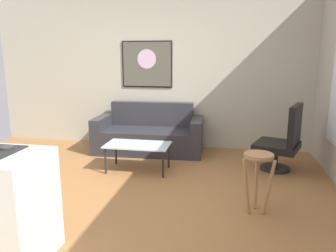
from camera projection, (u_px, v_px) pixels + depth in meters
ground at (123, 200)px, 3.83m from camera, size 6.40×6.40×0.04m
back_wall at (163, 70)px, 5.85m from camera, size 6.40×0.05×2.80m
couch at (149, 135)px, 5.68m from camera, size 1.88×0.89×0.83m
coffee_table at (138, 147)px, 4.69m from camera, size 0.92×0.51×0.40m
armchair at (283, 141)px, 4.66m from camera, size 0.76×0.77×0.98m
bar_stool at (258, 168)px, 3.40m from camera, size 0.35×0.35×0.65m
wall_painting at (147, 64)px, 5.85m from camera, size 0.92×0.03×0.83m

